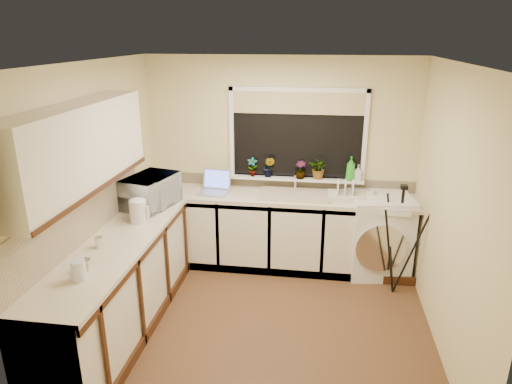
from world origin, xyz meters
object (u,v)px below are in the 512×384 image
object	(u,v)px
cup_back	(371,194)
kettle	(138,212)
plant_a	(252,167)
laptop	(215,186)
washing_machine	(378,234)
tripod	(398,241)
cup_left	(85,265)
microwave	(151,191)
dish_rack	(346,196)
soap_bottle_green	(351,169)
plant_b	(269,167)
soap_bottle_clear	(358,173)
plant_d	(319,168)
glass_jug	(78,270)
plant_c	(300,170)
steel_jar	(99,242)

from	to	relation	value
cup_back	kettle	bearing A→B (deg)	-155.56
kettle	plant_a	distance (m)	1.55
cup_back	laptop	bearing A→B (deg)	-178.24
washing_machine	tripod	size ratio (longest dim) A/B	0.77
cup_left	microwave	bearing A→B (deg)	89.82
tripod	microwave	xyz separation A→B (m)	(-2.64, -0.10, 0.45)
laptop	washing_machine	bearing A→B (deg)	6.84
dish_rack	soap_bottle_green	size ratio (longest dim) A/B	1.45
plant_b	cup_left	xyz separation A→B (m)	(-1.19, -2.22, -0.23)
dish_rack	soap_bottle_clear	bearing A→B (deg)	59.31
washing_machine	dish_rack	distance (m)	0.60
soap_bottle_green	cup_back	bearing A→B (deg)	-32.57
tripod	plant_d	xyz separation A→B (m)	(-0.86, 0.68, 0.56)
kettle	cup_left	world-z (taller)	kettle
glass_jug	plant_c	distance (m)	2.81
steel_jar	plant_b	distance (m)	2.23
tripod	soap_bottle_green	bearing A→B (deg)	135.83
tripod	glass_jug	world-z (taller)	tripod
washing_machine	laptop	distance (m)	1.98
plant_a	kettle	bearing A→B (deg)	-128.28
dish_rack	cup_back	distance (m)	0.29
soap_bottle_clear	cup_left	bearing A→B (deg)	-134.95
microwave	soap_bottle_green	distance (m)	2.28
glass_jug	microwave	xyz separation A→B (m)	(-0.02, 1.60, 0.09)
plant_d	soap_bottle_clear	bearing A→B (deg)	-0.37
kettle	soap_bottle_green	bearing A→B (deg)	29.95
steel_jar	tripod	bearing A→B (deg)	23.01
microwave	plant_c	distance (m)	1.73
dish_rack	plant_b	distance (m)	0.97
dish_rack	washing_machine	bearing A→B (deg)	2.52
microwave	soap_bottle_clear	bearing A→B (deg)	-56.92
kettle	cup_back	xyz separation A→B (m)	(2.34, 1.07, -0.07)
tripod	plant_b	bearing A→B (deg)	164.55
plant_c	plant_d	xyz separation A→B (m)	(0.22, 0.03, 0.02)
steel_jar	soap_bottle_clear	world-z (taller)	soap_bottle_clear
kettle	plant_b	bearing A→B (deg)	46.38
glass_jug	plant_c	world-z (taller)	plant_c
tripod	plant_a	size ratio (longest dim) A/B	5.36
glass_jug	cup_back	world-z (taller)	glass_jug
washing_machine	microwave	size ratio (longest dim) A/B	1.56
glass_jug	microwave	world-z (taller)	microwave
steel_jar	microwave	world-z (taller)	microwave
dish_rack	glass_jug	xyz separation A→B (m)	(-2.08, -2.14, 0.05)
microwave	soap_bottle_green	size ratio (longest dim) A/B	2.14
laptop	cup_back	bearing A→B (deg)	8.26
steel_jar	plant_c	xyz separation A→B (m)	(1.65, 1.80, 0.21)
washing_machine	soap_bottle_green	bearing A→B (deg)	143.53
plant_a	cup_left	distance (m)	2.44
microwave	cup_back	size ratio (longest dim) A/B	5.39
glass_jug	plant_d	xyz separation A→B (m)	(1.76, 2.38, 0.19)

